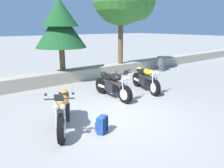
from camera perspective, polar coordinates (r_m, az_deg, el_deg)
ground_plane at (r=6.36m, az=1.27°, el=-8.98°), size 120.00×120.00×0.00m
stone_wall at (r=10.27m, az=-15.77°, el=1.44°), size 36.00×0.80×0.55m
motorcycle_orange_near_left at (r=5.70m, az=-12.89°, el=-7.04°), size 1.19×1.87×1.18m
motorcycle_black_centre at (r=7.95m, az=0.26°, el=-0.32°), size 0.67×2.06×1.18m
motorcycle_yellow_far_right at (r=8.95m, az=8.98°, el=1.25°), size 0.89×2.02×1.18m
rider_backpack at (r=5.44m, az=-2.69°, el=-10.53°), size 0.35×0.34×0.47m
pine_tree_far_left at (r=10.52m, az=-13.59°, el=15.14°), size 2.37×2.37×3.29m
trash_bin at (r=13.22m, az=12.90°, el=5.27°), size 0.46×0.46×0.86m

